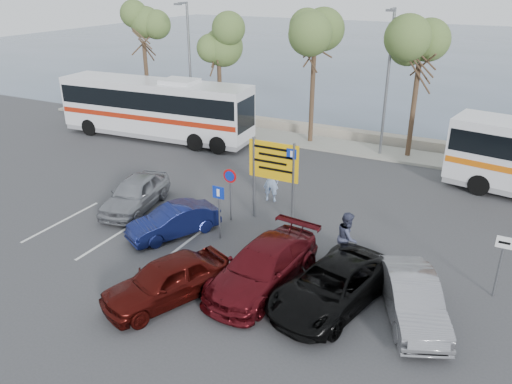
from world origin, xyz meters
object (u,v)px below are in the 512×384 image
at_px(street_lamp_right, 387,76).
at_px(pedestrian_near, 271,181).
at_px(car_silver_b, 413,299).
at_px(street_lamp_left, 189,60).
at_px(car_red, 167,280).
at_px(suv_black, 332,285).
at_px(car_blue, 174,221).
at_px(car_maroon, 263,266).
at_px(car_silver_a, 135,193).
at_px(coach_bus_left, 156,110).
at_px(pedestrian_far, 347,237).
at_px(direction_sign, 274,167).

relative_size(street_lamp_right, pedestrian_near, 3.98).
bearing_deg(street_lamp_right, car_silver_b, -72.29).
height_order(street_lamp_left, car_red, street_lamp_left).
distance_m(car_red, suv_black, 5.27).
height_order(car_blue, car_silver_b, car_silver_b).
height_order(car_maroon, car_red, car_maroon).
bearing_deg(car_silver_a, pedestrian_near, 23.63).
height_order(coach_bus_left, car_maroon, coach_bus_left).
height_order(street_lamp_left, pedestrian_far, street_lamp_left).
height_order(car_maroon, suv_black, car_maroon).
relative_size(car_silver_a, suv_black, 0.87).
xyz_separation_m(street_lamp_left, pedestrian_near, (10.04, -8.52, -3.59)).
relative_size(street_lamp_left, car_silver_a, 1.86).
relative_size(suv_black, pedestrian_far, 2.54).
distance_m(car_blue, car_maroon, 5.06).
xyz_separation_m(coach_bus_left, car_silver_a, (5.66, -9.00, -1.09)).
xyz_separation_m(coach_bus_left, car_silver_b, (18.26, -11.38, -1.14)).
distance_m(street_lamp_right, pedestrian_near, 9.71).
bearing_deg(car_silver_b, street_lamp_right, 84.22).
bearing_deg(car_red, street_lamp_left, 145.60).
distance_m(street_lamp_right, direction_sign, 10.73).
height_order(street_lamp_right, car_silver_a, street_lamp_right).
distance_m(street_lamp_left, street_lamp_right, 13.00).
relative_size(street_lamp_left, suv_black, 1.62).
relative_size(car_blue, suv_black, 0.76).
bearing_deg(car_silver_a, coach_bus_left, 111.00).
bearing_deg(car_red, car_maroon, 65.49).
bearing_deg(car_silver_a, car_maroon, -31.47).
height_order(street_lamp_left, street_lamp_right, same).
xyz_separation_m(coach_bus_left, car_red, (11.06, -14.00, -1.10)).
height_order(direction_sign, coach_bus_left, coach_bus_left).
bearing_deg(direction_sign, pedestrian_near, 118.13).
xyz_separation_m(coach_bus_left, pedestrian_near, (10.70, -5.50, -0.81)).
relative_size(direction_sign, car_blue, 0.96).
distance_m(direction_sign, car_red, 6.94).
xyz_separation_m(car_silver_a, suv_black, (10.20, -2.82, -0.04)).
xyz_separation_m(car_silver_a, car_maroon, (7.80, -2.89, 0.01)).
bearing_deg(car_red, direction_sign, 109.02).
xyz_separation_m(coach_bus_left, car_blue, (8.66, -10.29, -1.20)).
bearing_deg(street_lamp_right, suv_black, -81.57).
xyz_separation_m(car_silver_b, pedestrian_far, (-2.79, 2.31, 0.29)).
relative_size(car_silver_a, car_blue, 1.15).
bearing_deg(car_red, car_silver_b, 44.16).
distance_m(car_silver_a, car_silver_b, 12.82).
distance_m(street_lamp_left, car_maroon, 20.03).
bearing_deg(street_lamp_right, pedestrian_near, -109.16).
bearing_deg(coach_bus_left, car_red, -51.70).
height_order(coach_bus_left, car_silver_a, coach_bus_left).
bearing_deg(suv_black, direction_sign, 147.26).
height_order(car_silver_a, car_red, car_silver_a).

